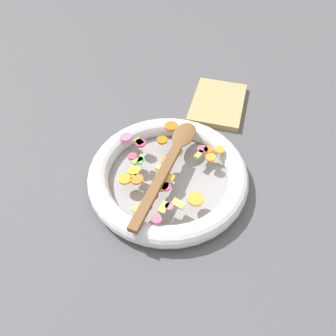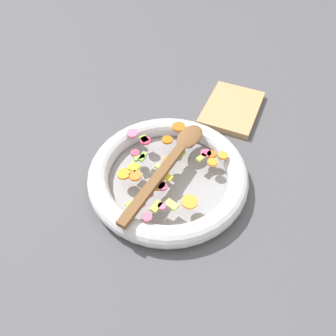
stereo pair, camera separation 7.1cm
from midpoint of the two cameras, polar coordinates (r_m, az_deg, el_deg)
The scene contains 5 objects.
ground_plane at distance 0.81m, azimuth 2.50°, elevation -2.43°, with size 4.00×4.00×0.00m, color #4C4C51.
skillet at distance 0.79m, azimuth 2.55°, elevation -1.45°, with size 0.39×0.39×0.05m.
chopped_vegetables at distance 0.77m, azimuth 1.86°, elevation 0.10°, with size 0.32×0.27×0.01m.
wooden_spoon at distance 0.77m, azimuth 3.31°, elevation 1.38°, with size 0.34×0.08×0.01m.
cutting_board at distance 1.02m, azimuth 13.06°, elevation 9.98°, with size 0.21×0.15×0.02m.
Camera 2 is at (0.46, 0.20, 0.64)m, focal length 35.00 mm.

